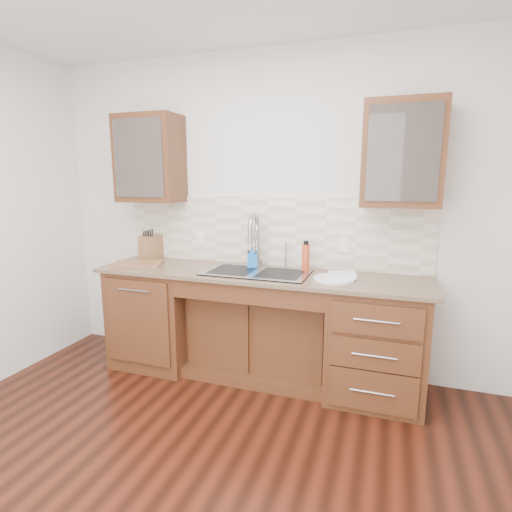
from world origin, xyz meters
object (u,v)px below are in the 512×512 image
(plate, at_px, (334,279))
(water_bottle, at_px, (306,258))
(soap_bottle, at_px, (252,257))
(knife_block, at_px, (151,247))
(cutting_board, at_px, (138,264))

(plate, bearing_deg, water_bottle, 142.99)
(soap_bottle, xyz_separation_m, water_bottle, (0.46, 0.00, 0.02))
(soap_bottle, bearing_deg, water_bottle, -19.56)
(soap_bottle, distance_m, water_bottle, 0.46)
(plate, relative_size, knife_block, 1.39)
(cutting_board, bearing_deg, plate, 0.38)
(soap_bottle, distance_m, plate, 0.75)
(water_bottle, relative_size, knife_block, 1.02)
(cutting_board, bearing_deg, water_bottle, 8.01)
(soap_bottle, xyz_separation_m, cutting_board, (-1.00, -0.20, -0.08))
(plate, bearing_deg, knife_block, 171.49)
(water_bottle, distance_m, knife_block, 1.50)
(knife_block, bearing_deg, cutting_board, -67.53)
(plate, distance_m, knife_block, 1.77)
(soap_bottle, bearing_deg, knife_block, 156.59)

